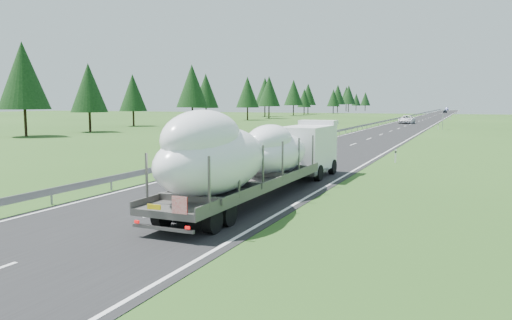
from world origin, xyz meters
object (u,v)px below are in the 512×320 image
at_px(highway_sign, 443,119).
at_px(distant_van, 407,120).
at_px(distant_car_blue, 447,109).
at_px(distant_car_dark, 445,111).
at_px(boat_truck, 256,154).

height_order(highway_sign, distant_van, highway_sign).
height_order(highway_sign, distant_car_blue, highway_sign).
height_order(distant_car_dark, distant_car_blue, distant_car_blue).
relative_size(boat_truck, distant_car_dark, 4.64).
bearing_deg(distant_van, highway_sign, -68.09).
relative_size(boat_truck, distant_van, 2.93).
bearing_deg(distant_van, distant_car_dark, 90.57).
bearing_deg(boat_truck, distant_car_dark, 90.48).
bearing_deg(distant_car_blue, distant_van, -92.91).
relative_size(distant_van, distant_car_blue, 1.29).
distance_m(highway_sign, distant_van, 24.09).
bearing_deg(highway_sign, distant_car_blue, 92.40).
xyz_separation_m(distant_van, distant_car_blue, (-0.46, 188.56, -0.07)).
xyz_separation_m(boat_truck, distant_van, (-3.77, 89.93, -1.31)).
distance_m(distant_van, distant_car_dark, 118.32).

